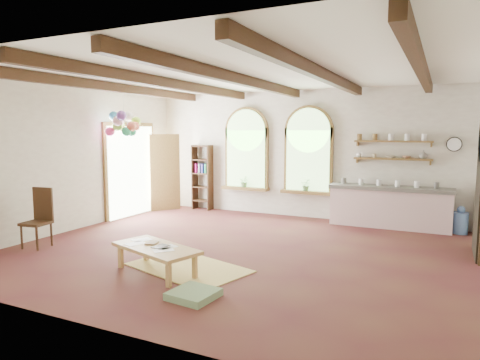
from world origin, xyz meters
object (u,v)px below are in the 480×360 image
Objects in this scene: coffee_table at (156,250)px; kitchen_counter at (389,207)px; balloon_cluster at (124,125)px; side_chair at (37,230)px.

kitchen_counter is at bearing 59.62° from coffee_table.
coffee_table is (-2.87, -4.89, -0.11)m from kitchen_counter.
coffee_table is 1.41× the size of balloon_cluster.
balloon_cluster reaches higher than coffee_table.
side_chair is at bearing -92.00° from balloon_cluster.
kitchen_counter is 2.39× the size of side_chair.
coffee_table is at bearing -43.10° from balloon_cluster.
side_chair is at bearing -141.24° from kitchen_counter.
balloon_cluster is (-2.84, 2.66, 1.96)m from coffee_table.
kitchen_counter is 2.34× the size of balloon_cluster.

